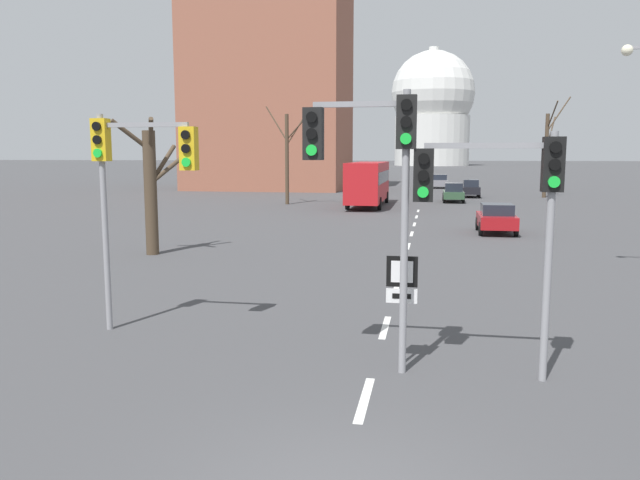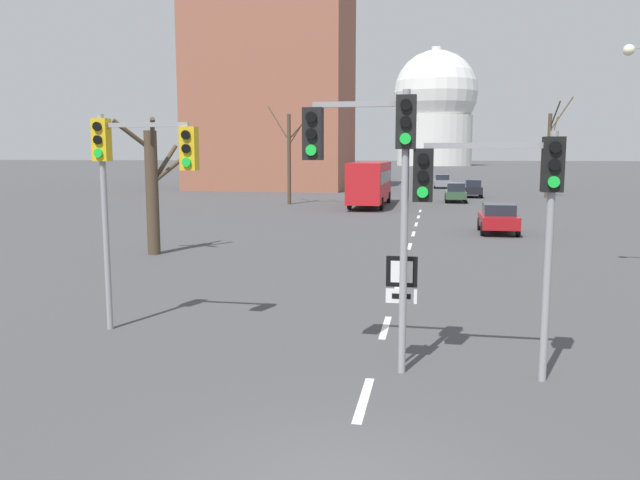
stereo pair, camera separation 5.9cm
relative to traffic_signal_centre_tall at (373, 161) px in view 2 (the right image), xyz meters
The scene contains 23 objects.
lane_stripe_0 4.24m from the traffic_signal_centre_tall, 88.64° to the right, with size 0.16×2.00×0.01m, color silver.
lane_stripe_1 5.03m from the traffic_signal_centre_tall, 89.36° to the left, with size 0.16×2.00×0.01m, color silver.
lane_stripe_2 8.55m from the traffic_signal_centre_tall, 89.74° to the left, with size 0.16×2.00×0.01m, color silver.
lane_stripe_3 12.70m from the traffic_signal_centre_tall, 89.84° to the left, with size 0.16×2.00×0.01m, color silver.
lane_stripe_4 17.03m from the traffic_signal_centre_tall, 89.88° to the left, with size 0.16×2.00×0.01m, color silver.
lane_stripe_5 21.43m from the traffic_signal_centre_tall, 89.91° to the left, with size 0.16×2.00×0.01m, color silver.
lane_stripe_6 25.87m from the traffic_signal_centre_tall, 89.92° to the left, with size 0.16×2.00×0.01m, color silver.
lane_stripe_7 30.32m from the traffic_signal_centre_tall, 89.93° to the left, with size 0.16×2.00×0.01m, color silver.
lane_stripe_8 34.79m from the traffic_signal_centre_tall, 89.94° to the left, with size 0.16×2.00×0.01m, color silver.
traffic_signal_centre_tall is the anchor object (origin of this frame).
traffic_signal_near_left 5.91m from the traffic_signal_centre_tall, 162.98° to the left, with size 2.47×0.34×5.02m.
traffic_signal_near_right 2.40m from the traffic_signal_centre_tall, ahead, with size 2.59×0.34×4.52m.
route_sign_post 2.58m from the traffic_signal_centre_tall, 35.28° to the left, with size 0.60×0.08×2.23m.
sedan_near_left 22.73m from the traffic_signal_centre_tall, 78.78° to the left, with size 1.93×3.83×1.56m.
sedan_near_right 43.98m from the traffic_signal_centre_tall, 86.33° to the left, with size 1.80×4.47×1.67m.
sedan_mid_centre 66.46m from the traffic_signal_centre_tall, 88.40° to the left, with size 1.97×3.86×1.68m.
sedan_far_left 50.59m from the traffic_signal_centre_tall, 84.76° to the left, with size 1.71×4.00×1.70m.
city_bus 38.15m from the traffic_signal_centre_tall, 96.05° to the left, with size 2.66×10.80×3.48m.
bare_tree_left_near 40.25m from the traffic_signal_centre_tall, 105.49° to the left, with size 4.86×2.41×8.09m.
bare_tree_right_near 52.40m from the traffic_signal_centre_tall, 77.18° to the left, with size 2.46×4.48×9.59m.
bare_tree_left_far 16.15m from the traffic_signal_centre_tall, 129.65° to the left, with size 2.42×2.75×5.57m.
capitol_dome 223.16m from the traffic_signal_centre_tall, 89.99° to the left, with size 29.90×29.90×42.23m.
apartment_block_left 64.84m from the traffic_signal_centre_tall, 106.48° to the left, with size 18.00×14.00×25.73m, color #935642.
Camera 2 is at (1.12, -6.86, 4.11)m, focal length 35.00 mm.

